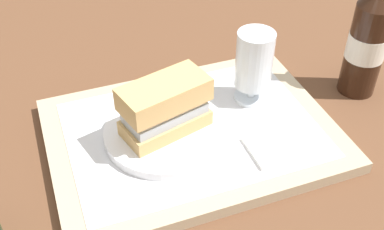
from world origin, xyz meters
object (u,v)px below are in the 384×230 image
at_px(sandwich, 168,108).
at_px(beer_bottle, 368,39).
at_px(beer_glass, 254,64).
at_px(plate, 167,134).

relative_size(sandwich, beer_bottle, 0.53).
distance_m(beer_glass, beer_bottle, 0.20).
bearing_deg(beer_bottle, beer_glass, 175.10).
bearing_deg(beer_glass, beer_bottle, -4.90).
xyz_separation_m(plate, beer_bottle, (0.36, 0.03, 0.08)).
bearing_deg(beer_bottle, sandwich, -175.89).
bearing_deg(plate, beer_bottle, 4.21).
bearing_deg(beer_bottle, plate, -175.79).
relative_size(plate, beer_glass, 1.52).
bearing_deg(plate, beer_glass, 15.18).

